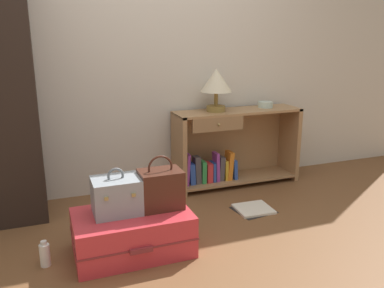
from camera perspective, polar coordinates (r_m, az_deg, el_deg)
The scene contains 10 objects.
ground_plane at distance 2.58m, azimuth 2.43°, elevation -17.05°, with size 9.00×9.00×0.00m, color brown.
back_wall at distance 3.61m, azimuth -6.99°, elevation 13.82°, with size 6.40×0.10×2.60m, color beige.
bookshelf at distance 3.80m, azimuth 5.49°, elevation -0.66°, with size 1.20×0.35×0.72m.
table_lamp at distance 3.61m, azimuth 3.47°, elevation 8.70°, with size 0.28×0.28×0.38m.
bowl at distance 3.90m, azimuth 10.40°, elevation 5.54°, with size 0.14×0.14×0.05m, color silver.
suitcase_large at distance 2.70m, azimuth -8.46°, elevation -12.33°, with size 0.75×0.49×0.28m.
train_case at distance 2.62m, azimuth -10.65°, elevation -7.21°, with size 0.30×0.25×0.30m.
handbag at distance 2.65m, azimuth -4.46°, elevation -6.34°, with size 0.28×0.20×0.36m.
bottle at distance 2.71m, azimuth -20.19°, elevation -14.52°, with size 0.06×0.06×0.17m.
open_book_on_floor at distance 3.35m, azimuth 8.73°, elevation -9.14°, with size 0.34×0.32×0.02m.
Camera 1 is at (-0.87, -2.01, 1.38)m, focal length 37.52 mm.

